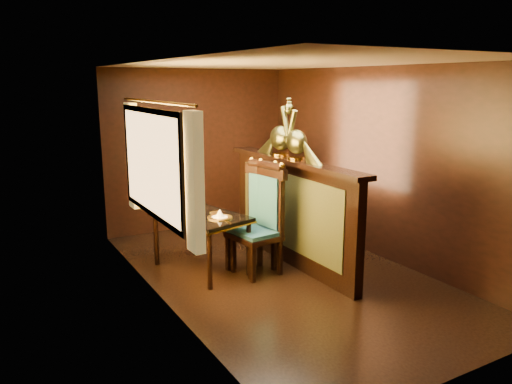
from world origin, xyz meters
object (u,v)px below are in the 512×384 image
at_px(dining_table, 200,219).
at_px(peacock_left, 297,131).
at_px(chair_right, 258,212).
at_px(chair_left, 265,215).
at_px(peacock_right, 281,127).

bearing_deg(dining_table, peacock_left, -35.13).
distance_m(dining_table, peacock_left, 1.60).
relative_size(chair_right, peacock_left, 1.95).
xyz_separation_m(dining_table, chair_left, (0.66, -0.44, 0.07)).
bearing_deg(chair_left, peacock_right, 32.98).
relative_size(dining_table, chair_right, 0.99).
distance_m(chair_right, peacock_right, 1.13).
distance_m(dining_table, peacock_right, 1.55).
bearing_deg(chair_right, chair_left, -103.98).
distance_m(peacock_left, peacock_right, 0.36).
relative_size(dining_table, chair_left, 0.99).
xyz_separation_m(peacock_left, peacock_right, (0.00, 0.36, 0.02)).
distance_m(chair_right, peacock_left, 1.10).
xyz_separation_m(chair_left, chair_right, (-0.01, 0.15, -0.00)).
bearing_deg(peacock_left, chair_left, -179.10).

